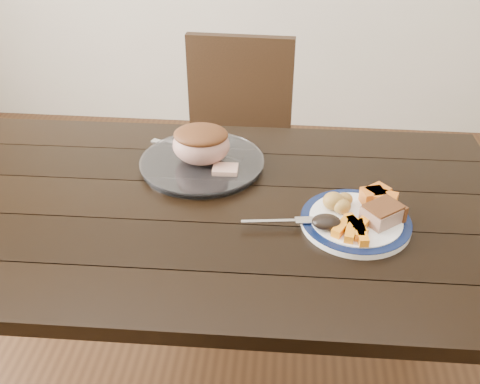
# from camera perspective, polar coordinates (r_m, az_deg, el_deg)

# --- Properties ---
(ground) EXTENTS (4.00, 4.00, 0.00)m
(ground) POSITION_cam_1_polar(r_m,az_deg,el_deg) (1.94, -2.44, -19.66)
(ground) COLOR #472B16
(ground) RESTS_ON ground
(dining_table) EXTENTS (1.62, 0.93, 0.75)m
(dining_table) POSITION_cam_1_polar(r_m,az_deg,el_deg) (1.47, -3.05, -4.07)
(dining_table) COLOR black
(dining_table) RESTS_ON ground
(chair_far) EXTENTS (0.44, 0.45, 0.93)m
(chair_far) POSITION_cam_1_polar(r_m,az_deg,el_deg) (2.15, -0.39, 5.08)
(chair_far) COLOR black
(chair_far) RESTS_ON ground
(dinner_plate) EXTENTS (0.27, 0.27, 0.02)m
(dinner_plate) POSITION_cam_1_polar(r_m,az_deg,el_deg) (1.35, 12.20, -3.15)
(dinner_plate) COLOR white
(dinner_plate) RESTS_ON dining_table
(plate_rim) EXTENTS (0.27, 0.27, 0.02)m
(plate_rim) POSITION_cam_1_polar(r_m,az_deg,el_deg) (1.35, 12.24, -2.86)
(plate_rim) COLOR #0A1536
(plate_rim) RESTS_ON dinner_plate
(serving_platter) EXTENTS (0.35, 0.35, 0.02)m
(serving_platter) POSITION_cam_1_polar(r_m,az_deg,el_deg) (1.56, -4.06, 3.01)
(serving_platter) COLOR white
(serving_platter) RESTS_ON dining_table
(pork_slice) EXTENTS (0.11, 0.11, 0.04)m
(pork_slice) POSITION_cam_1_polar(r_m,az_deg,el_deg) (1.34, 14.93, -2.30)
(pork_slice) COLOR #A77C66
(pork_slice) RESTS_ON dinner_plate
(roasted_potatoes) EXTENTS (0.08, 0.07, 0.05)m
(roasted_potatoes) POSITION_cam_1_polar(r_m,az_deg,el_deg) (1.36, 10.43, -1.07)
(roasted_potatoes) COLOR gold
(roasted_potatoes) RESTS_ON dinner_plate
(carrot_batons) EXTENTS (0.10, 0.11, 0.02)m
(carrot_batons) POSITION_cam_1_polar(r_m,az_deg,el_deg) (1.30, 12.15, -3.83)
(carrot_batons) COLOR orange
(carrot_batons) RESTS_ON dinner_plate
(pumpkin_wedges) EXTENTS (0.10, 0.09, 0.04)m
(pumpkin_wedges) POSITION_cam_1_polar(r_m,az_deg,el_deg) (1.40, 14.54, -0.54)
(pumpkin_wedges) COLOR orange
(pumpkin_wedges) RESTS_ON dinner_plate
(dark_mushroom) EXTENTS (0.07, 0.05, 0.03)m
(dark_mushroom) POSITION_cam_1_polar(r_m,az_deg,el_deg) (1.29, 9.21, -3.18)
(dark_mushroom) COLOR black
(dark_mushroom) RESTS_ON dinner_plate
(fork) EXTENTS (0.18, 0.04, 0.00)m
(fork) POSITION_cam_1_polar(r_m,az_deg,el_deg) (1.31, 4.62, -3.14)
(fork) COLOR silver
(fork) RESTS_ON dinner_plate
(roast_joint) EXTENTS (0.16, 0.14, 0.11)m
(roast_joint) POSITION_cam_1_polar(r_m,az_deg,el_deg) (1.53, -4.15, 5.01)
(roast_joint) COLOR tan
(roast_joint) RESTS_ON serving_platter
(cut_slice) EXTENTS (0.07, 0.06, 0.02)m
(cut_slice) POSITION_cam_1_polar(r_m,az_deg,el_deg) (1.50, -1.58, 2.38)
(cut_slice) COLOR tan
(cut_slice) RESTS_ON serving_platter
(carving_knife) EXTENTS (0.30, 0.14, 0.01)m
(carving_knife) POSITION_cam_1_polar(r_m,az_deg,el_deg) (1.61, -2.92, 4.01)
(carving_knife) COLOR silver
(carving_knife) RESTS_ON dining_table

